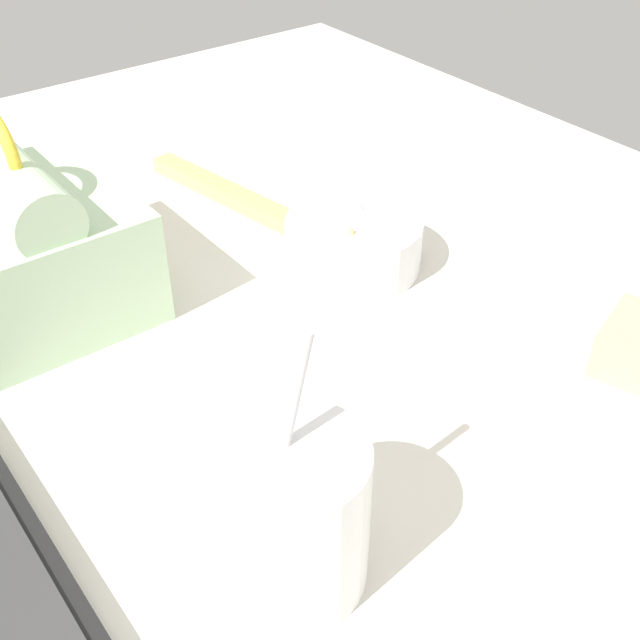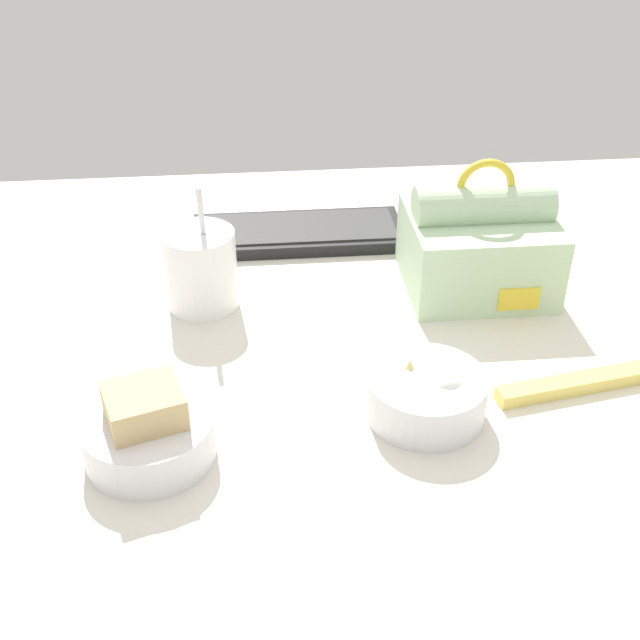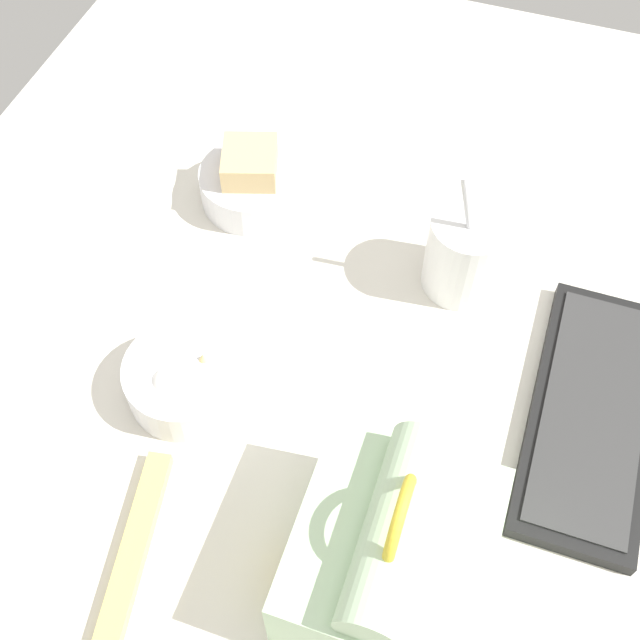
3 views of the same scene
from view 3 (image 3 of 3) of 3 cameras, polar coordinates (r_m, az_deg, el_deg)
name	(u,v)px [view 3 (image 3 of 3)]	position (r cm, az deg, el deg)	size (l,w,h in cm)	color
desk_surface	(322,359)	(90.21, 0.13, -2.81)	(140.00, 110.00, 2.00)	silver
keyboard	(591,414)	(89.18, 18.73, -6.33)	(31.07, 12.28, 2.10)	black
lunch_bag	(392,552)	(73.55, 5.12, -16.14)	(18.60, 17.06, 18.00)	#B7D6AD
soup_cup	(466,252)	(92.45, 10.33, 4.79)	(9.09, 9.09, 17.37)	white
bento_bowl_sandwich	(252,182)	(102.04, -4.88, 9.78)	(13.05, 13.05, 8.03)	silver
bento_bowl_snacks	(185,378)	(85.93, -9.55, -4.10)	(12.65, 12.65, 5.85)	silver
chopstick_case	(132,558)	(80.78, -13.23, -16.12)	(21.16, 6.04, 1.60)	#EFD666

